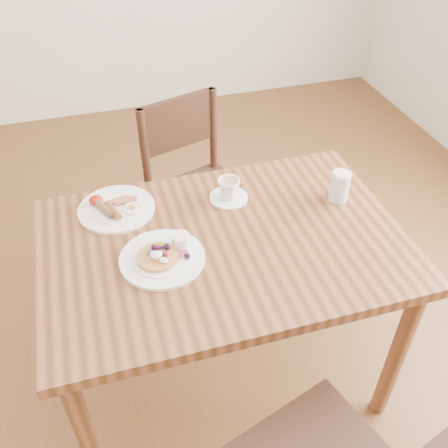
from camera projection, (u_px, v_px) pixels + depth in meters
name	position (u px, v px, depth m)	size (l,w,h in m)	color
ground	(224.00, 370.00, 2.13)	(5.00, 5.00, 0.00)	brown
dining_table	(224.00, 261.00, 1.71)	(1.20, 0.80, 0.75)	brown
chair_far	(196.00, 186.00, 2.31)	(0.53, 0.53, 0.88)	#381E14
pancake_plate	(163.00, 256.00, 1.57)	(0.27, 0.27, 0.06)	white
breakfast_plate	(115.00, 208.00, 1.76)	(0.27, 0.27, 0.04)	white
teacup_saucer	(229.00, 191.00, 1.79)	(0.14, 0.14, 0.08)	white
water_glass	(340.00, 186.00, 1.78)	(0.07, 0.07, 0.11)	silver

